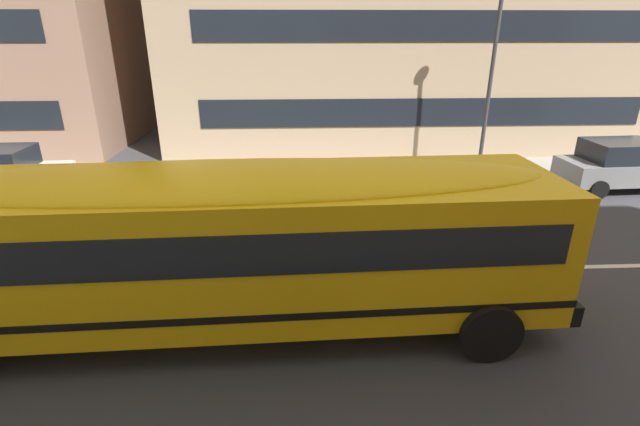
# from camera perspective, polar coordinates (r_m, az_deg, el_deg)

# --- Properties ---
(ground_plane) EXTENTS (400.00, 400.00, 0.00)m
(ground_plane) POSITION_cam_1_polar(r_m,az_deg,el_deg) (10.60, -18.35, -7.55)
(ground_plane) COLOR #38383D
(sidewalk_far) EXTENTS (120.00, 3.00, 0.01)m
(sidewalk_far) POSITION_cam_1_polar(r_m,az_deg,el_deg) (17.71, -12.03, 5.06)
(sidewalk_far) COLOR gray
(sidewalk_far) RESTS_ON ground_plane
(lane_centreline) EXTENTS (110.00, 0.16, 0.01)m
(lane_centreline) POSITION_cam_1_polar(r_m,az_deg,el_deg) (10.60, -18.35, -7.53)
(lane_centreline) COLOR silver
(lane_centreline) RESTS_ON ground_plane
(school_bus) EXTENTS (13.21, 3.15, 2.94)m
(school_bus) POSITION_cam_1_polar(r_m,az_deg,el_deg) (7.95, -13.68, -3.06)
(school_bus) COLOR yellow
(school_bus) RESTS_ON ground_plane
(parked_car_grey_by_lamppost) EXTENTS (3.97, 2.02, 1.64)m
(parked_car_grey_by_lamppost) POSITION_cam_1_polar(r_m,az_deg,el_deg) (18.20, 33.47, 5.05)
(parked_car_grey_by_lamppost) COLOR gray
(parked_car_grey_by_lamppost) RESTS_ON ground_plane
(street_lamp) EXTENTS (0.44, 0.44, 6.80)m
(street_lamp) POSITION_cam_1_polar(r_m,az_deg,el_deg) (17.37, 20.95, 18.32)
(street_lamp) COLOR #38383D
(street_lamp) RESTS_ON ground_plane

